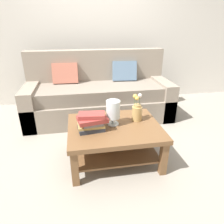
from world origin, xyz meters
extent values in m
plane|color=gray|center=(0.00, 0.00, 0.00)|extent=(10.00, 10.00, 0.00)
cube|color=beige|center=(0.00, 1.65, 1.35)|extent=(6.40, 0.12, 2.70)
cube|color=gray|center=(-0.07, 0.74, 0.18)|extent=(2.30, 0.90, 0.36)
cube|color=gray|center=(-0.07, 0.71, 0.46)|extent=(2.06, 0.74, 0.20)
cube|color=gray|center=(-0.07, 1.09, 0.71)|extent=(2.30, 0.20, 0.70)
cube|color=gray|center=(-1.11, 0.74, 0.30)|extent=(0.20, 0.90, 0.60)
cube|color=gray|center=(0.98, 0.74, 0.30)|extent=(0.20, 0.90, 0.60)
cube|color=#B26651|center=(-0.58, 0.95, 0.72)|extent=(0.41, 0.20, 0.34)
cube|color=slate|center=(0.39, 0.95, 0.72)|extent=(0.41, 0.22, 0.34)
cube|color=brown|center=(-0.03, -0.43, 0.40)|extent=(1.01, 0.81, 0.05)
cube|color=brown|center=(-0.48, -0.78, 0.19)|extent=(0.07, 0.07, 0.38)
cube|color=brown|center=(0.41, -0.78, 0.19)|extent=(0.07, 0.07, 0.38)
cube|color=brown|center=(-0.48, -0.08, 0.19)|extent=(0.07, 0.07, 0.38)
cube|color=brown|center=(0.41, -0.08, 0.19)|extent=(0.07, 0.07, 0.38)
cube|color=brown|center=(-0.03, -0.43, 0.14)|extent=(0.89, 0.69, 0.02)
cube|color=tan|center=(-0.13, -0.38, 0.17)|extent=(0.29, 0.21, 0.03)
cube|color=#2D333D|center=(-0.29, -0.47, 0.45)|extent=(0.28, 0.21, 0.04)
cube|color=tan|center=(-0.29, -0.45, 0.48)|extent=(0.28, 0.23, 0.03)
cube|color=slate|center=(-0.28, -0.46, 0.51)|extent=(0.23, 0.23, 0.03)
cube|color=#993833|center=(-0.28, -0.47, 0.55)|extent=(0.33, 0.25, 0.04)
cube|color=#993833|center=(-0.28, -0.47, 0.60)|extent=(0.28, 0.18, 0.04)
cylinder|color=silver|center=(-0.04, -0.39, 0.44)|extent=(0.13, 0.13, 0.02)
cylinder|color=silver|center=(-0.04, -0.39, 0.48)|extent=(0.04, 0.04, 0.07)
cylinder|color=silver|center=(-0.04, -0.39, 0.61)|extent=(0.15, 0.15, 0.20)
sphere|color=beige|center=(-0.06, -0.39, 0.56)|extent=(0.05, 0.05, 0.05)
sphere|color=#51704C|center=(-0.02, -0.38, 0.56)|extent=(0.04, 0.04, 0.04)
cylinder|color=tan|center=(0.25, -0.33, 0.51)|extent=(0.12, 0.12, 0.17)
cylinder|color=tan|center=(0.25, -0.33, 0.61)|extent=(0.08, 0.08, 0.03)
cylinder|color=#426638|center=(0.27, -0.33, 0.67)|extent=(0.01, 0.01, 0.09)
sphere|color=silver|center=(0.27, -0.33, 0.73)|extent=(0.05, 0.05, 0.05)
cylinder|color=#426638|center=(0.22, -0.30, 0.66)|extent=(0.01, 0.01, 0.07)
sphere|color=gold|center=(0.22, -0.30, 0.71)|extent=(0.05, 0.05, 0.05)
cylinder|color=#426638|center=(0.23, -0.35, 0.66)|extent=(0.01, 0.01, 0.07)
sphere|color=gold|center=(0.23, -0.35, 0.70)|extent=(0.04, 0.04, 0.04)
camera|label=1|loc=(-0.40, -2.36, 1.47)|focal=32.43mm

